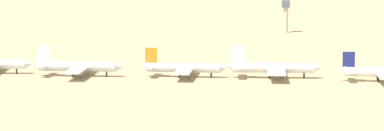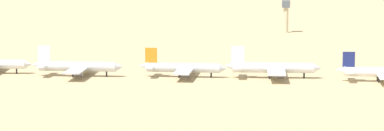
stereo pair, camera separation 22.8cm
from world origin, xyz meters
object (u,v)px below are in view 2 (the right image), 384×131
Objects in this scene: parked_jet_navy_5 at (381,72)px; control_tower at (286,13)px; parked_jet_orange_3 at (182,68)px; parked_jet_white_4 at (272,68)px; parked_jet_white_2 at (77,67)px.

parked_jet_navy_5 is 1.82× the size of control_tower.
parked_jet_white_4 is at bearing 2.77° from parked_jet_orange_3.
parked_jet_navy_5 is 202.17m from control_tower.
parked_jet_navy_5 is (130.54, 5.60, -0.27)m from parked_jet_white_2.
control_tower is at bearing 77.66° from parked_jet_orange_3.
parked_jet_white_4 is at bearing 2.12° from parked_jet_white_2.
control_tower is (-49.51, 195.83, 8.49)m from parked_jet_navy_5.
parked_jet_orange_3 is 84.54m from parked_jet_navy_5.
parked_jet_navy_5 is (45.76, -2.72, -0.42)m from parked_jet_white_4.
control_tower reaches higher than parked_jet_white_4.
parked_jet_white_2 is 130.66m from parked_jet_navy_5.
parked_jet_orange_3 is at bearing 179.55° from parked_jet_white_4.
control_tower is at bearing 64.60° from parked_jet_white_2.
parked_jet_white_4 reaches higher than parked_jet_navy_5.
parked_jet_white_2 reaches higher than parked_jet_navy_5.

